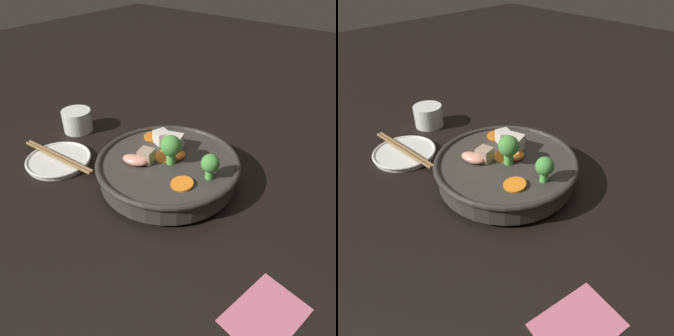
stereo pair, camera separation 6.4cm
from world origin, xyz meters
TOP-DOWN VIEW (x-y plane):
  - ground_plane at (0.00, 0.00)m, footprint 3.00×3.00m
  - stirfry_bowl at (0.00, -0.00)m, footprint 0.28×0.28m
  - side_saucer at (-0.10, 0.23)m, footprint 0.14×0.14m
  - tea_cup at (0.02, 0.31)m, footprint 0.07×0.07m
  - napkin at (-0.14, -0.28)m, footprint 0.12×0.09m
  - chopsticks_pair at (-0.10, 0.23)m, footprint 0.03×0.21m

SIDE VIEW (x-z plane):
  - ground_plane at x=0.00m, z-range 0.00..0.00m
  - napkin at x=-0.14m, z-range 0.00..0.00m
  - side_saucer at x=-0.10m, z-range 0.00..0.01m
  - chopsticks_pair at x=-0.10m, z-range 0.01..0.02m
  - tea_cup at x=0.02m, z-range 0.00..0.05m
  - stirfry_bowl at x=0.00m, z-range -0.02..0.09m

